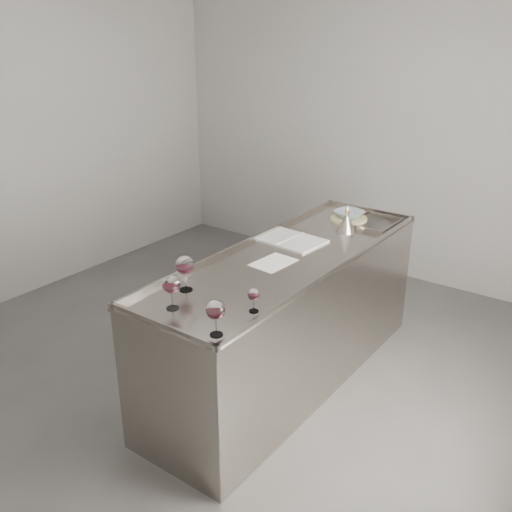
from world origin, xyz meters
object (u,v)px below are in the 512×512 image
Objects in this scene: wine_glass_small at (254,295)px; ceramic_bowl at (349,214)px; wine_glass_right at (216,311)px; wine_funnel at (346,224)px; wine_glass_left at (185,266)px; notebook at (290,240)px; counter at (288,318)px; wine_glass_middle at (171,285)px.

ceramic_bowl is at bearing 100.54° from wine_glass_small.
wine_funnel is at bearing 96.53° from wine_glass_right.
wine_glass_left is 0.44× the size of notebook.
notebook is (-0.43, 1.02, -0.09)m from wine_glass_small.
wine_funnel reaches higher than ceramic_bowl.
wine_glass_small is at bearing -79.46° from ceramic_bowl.
ceramic_bowl reaches higher than counter.
wine_funnel is at bearing 64.12° from notebook.
wine_glass_small is (0.37, 0.23, -0.04)m from wine_glass_middle.
wine_glass_left is 1.05m from notebook.
wine_glass_middle is at bearing -65.13° from wine_glass_left.
wine_glass_right is 0.86× the size of ceramic_bowl.
wine_glass_middle is at bearing -95.51° from counter.
wine_funnel is at bearing 83.07° from counter.
wine_funnel is at bearing -66.37° from ceramic_bowl.
notebook is 2.33× the size of wine_funnel.
wine_glass_small reaches higher than notebook.
counter is 18.19× the size of wine_glass_small.
wine_funnel is (0.23, 0.40, 0.06)m from notebook.
counter is at bearing 84.49° from wine_glass_middle.
wine_glass_small is at bearing 2.36° from wine_glass_left.
wine_glass_right is 2.01m from ceramic_bowl.
wine_glass_middle reaches higher than counter.
wine_glass_right is at bearing -31.67° from wine_glass_left.
wine_glass_middle reaches higher than wine_glass_right.
wine_glass_small is (0.00, 0.31, -0.04)m from wine_glass_right.
wine_glass_left reaches higher than wine_glass_middle.
wine_glass_right reaches higher than notebook.
wine_funnel is (-0.20, 1.41, -0.03)m from wine_glass_small.
wine_glass_middle is 0.44m from wine_glass_small.
wine_funnel is (0.11, -0.26, 0.02)m from ceramic_bowl.
wine_glass_right is 0.31m from wine_glass_small.
counter is at bearing -87.69° from ceramic_bowl.
wine_glass_middle is (-0.10, -1.00, 0.61)m from counter.
wine_funnel is (0.17, 1.64, -0.07)m from wine_glass_middle.
wine_glass_small is (0.47, 0.02, -0.06)m from wine_glass_left.
wine_glass_small is at bearing -62.26° from notebook.
ceramic_bowl is (0.06, 1.91, -0.09)m from wine_glass_middle.
counter is 0.56m from notebook.
ceramic_bowl is (0.16, 1.69, -0.10)m from wine_glass_left.
wine_glass_middle is 1.04× the size of wine_glass_right.
wine_glass_right is at bearing -11.71° from wine_glass_middle.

